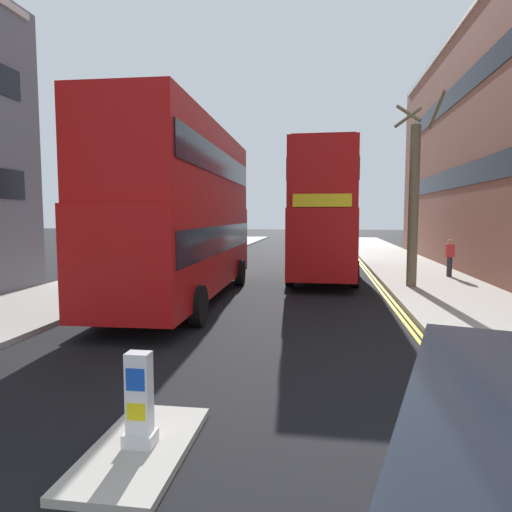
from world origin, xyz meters
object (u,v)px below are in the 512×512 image
Objects in this scene: double_decker_bus_oncoming at (324,210)px; keep_left_bollard at (139,403)px; pedestrian_far at (450,257)px; double_decker_bus_away at (185,208)px.

keep_left_bollard is at bearing -97.52° from double_decker_bus_oncoming.
keep_left_bollard is 17.43m from pedestrian_far.
pedestrian_far is at bearing 64.31° from keep_left_bollard.
keep_left_bollard is 9.95m from double_decker_bus_away.
double_decker_bus_away is 1.00× the size of double_decker_bus_oncoming.
double_decker_bus_oncoming is at bearing 174.14° from pedestrian_far.
keep_left_bollard is 0.10× the size of double_decker_bus_oncoming.
double_decker_bus_away and double_decker_bus_oncoming have the same top height.
double_decker_bus_oncoming reaches higher than keep_left_bollard.
double_decker_bus_oncoming reaches higher than pedestrian_far.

